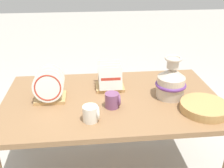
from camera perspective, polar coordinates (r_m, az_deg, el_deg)
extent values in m
cube|color=olive|center=(1.84, 0.00, -3.57)|extent=(1.51, 0.90, 0.03)
cylinder|color=olive|center=(2.41, -18.03, -6.62)|extent=(0.06, 0.06, 0.64)
cylinder|color=olive|center=(2.51, 15.31, -4.92)|extent=(0.06, 0.06, 0.64)
cylinder|color=beige|center=(1.86, 12.60, -0.64)|extent=(0.19, 0.19, 0.15)
cone|color=beige|center=(1.82, 12.92, 2.46)|extent=(0.19, 0.19, 0.07)
cylinder|color=beige|center=(1.79, 13.13, 4.43)|extent=(0.08, 0.08, 0.07)
torus|color=beige|center=(1.78, 13.24, 5.44)|extent=(0.12, 0.12, 0.02)
torus|color=#60337A|center=(1.85, 12.65, -0.13)|extent=(0.21, 0.21, 0.02)
cube|color=tan|center=(1.87, -13.20, -2.94)|extent=(0.21, 0.17, 0.02)
cylinder|color=tan|center=(1.92, -15.27, -0.99)|extent=(0.01, 0.01, 0.06)
cylinder|color=tan|center=(1.90, -10.93, -0.80)|extent=(0.01, 0.01, 0.06)
cylinder|color=white|center=(1.75, -13.83, -0.81)|extent=(0.20, 0.05, 0.20)
torus|color=#B23323|center=(1.75, -13.84, -0.82)|extent=(0.18, 0.05, 0.17)
cylinder|color=white|center=(1.79, -13.65, -0.10)|extent=(0.20, 0.05, 0.20)
cylinder|color=white|center=(1.84, -13.48, 0.57)|extent=(0.20, 0.05, 0.20)
cylinder|color=white|center=(1.88, -13.31, 1.21)|extent=(0.20, 0.05, 0.20)
cube|color=tan|center=(1.97, -0.37, -0.58)|extent=(0.21, 0.17, 0.02)
cylinder|color=tan|center=(2.01, -2.63, 1.22)|extent=(0.01, 0.01, 0.06)
cylinder|color=tan|center=(2.02, 1.51, 1.39)|extent=(0.01, 0.01, 0.06)
cube|color=white|center=(1.86, -0.15, 1.09)|extent=(0.17, 0.04, 0.16)
cube|color=white|center=(1.91, -0.30, 1.70)|extent=(0.17, 0.04, 0.16)
cube|color=white|center=(1.95, -0.44, 2.29)|extent=(0.17, 0.04, 0.16)
cube|color=white|center=(2.00, -0.58, 2.86)|extent=(0.17, 0.04, 0.16)
cube|color=#B23323|center=(1.86, -0.15, 1.07)|extent=(0.14, 0.01, 0.02)
cylinder|color=tan|center=(1.79, 19.37, -5.42)|extent=(0.31, 0.31, 0.01)
cylinder|color=tan|center=(1.78, 19.41, -5.17)|extent=(0.31, 0.31, 0.01)
cylinder|color=tan|center=(1.78, 19.46, -4.92)|extent=(0.31, 0.31, 0.01)
cylinder|color=tan|center=(1.77, 19.50, -4.67)|extent=(0.31, 0.31, 0.01)
cylinder|color=tan|center=(1.77, 19.54, -4.42)|extent=(0.31, 0.31, 0.01)
cylinder|color=tan|center=(1.76, 19.58, -4.17)|extent=(0.31, 0.31, 0.01)
cylinder|color=#7A4770|center=(1.71, -0.02, -3.57)|extent=(0.09, 0.09, 0.10)
torus|color=#7A4770|center=(1.71, 1.51, -3.43)|extent=(0.02, 0.08, 0.08)
cylinder|color=silver|center=(1.57, -4.74, -6.44)|extent=(0.09, 0.09, 0.10)
torus|color=silver|center=(1.57, -3.07, -6.30)|extent=(0.02, 0.08, 0.08)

